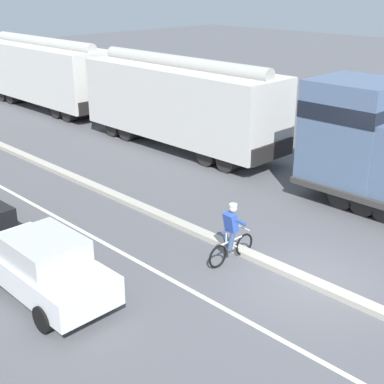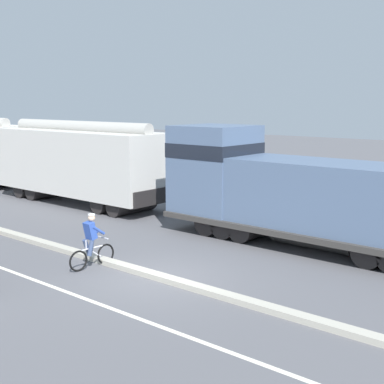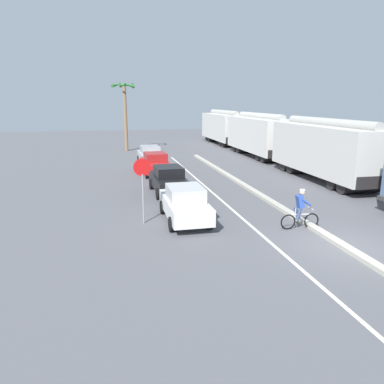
{
  "view_description": "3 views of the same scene",
  "coord_description": "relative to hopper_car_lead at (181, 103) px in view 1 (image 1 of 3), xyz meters",
  "views": [
    {
      "loc": [
        -10.54,
        -6.33,
        7.3
      ],
      "look_at": [
        -0.28,
        3.98,
        1.49
      ],
      "focal_mm": 50.0,
      "sensor_mm": 36.0,
      "label": 1
    },
    {
      "loc": [
        -10.84,
        -10.56,
        5.15
      ],
      "look_at": [
        3.25,
        1.3,
        2.01
      ],
      "focal_mm": 50.0,
      "sensor_mm": 36.0,
      "label": 2
    },
    {
      "loc": [
        -8.24,
        -11.5,
        5.26
      ],
      "look_at": [
        -4.36,
        5.95,
        0.91
      ],
      "focal_mm": 35.0,
      "sensor_mm": 36.0,
      "label": 3
    }
  ],
  "objects": [
    {
      "name": "ground_plane",
      "position": [
        -5.96,
        -10.98,
        -2.08
      ],
      "size": [
        120.0,
        120.0,
        0.0
      ],
      "primitive_type": "plane",
      "color": "#56565B"
    },
    {
      "name": "median_curb",
      "position": [
        -5.96,
        -4.98,
        -2.0
      ],
      "size": [
        0.36,
        36.0,
        0.16
      ],
      "primitive_type": "cube",
      "color": "#B2AD9E",
      "rests_on": "ground"
    },
    {
      "name": "parked_car_white",
      "position": [
        -11.02,
        -6.69,
        -1.26
      ],
      "size": [
        1.84,
        4.2,
        1.62
      ],
      "color": "silver",
      "rests_on": "ground"
    },
    {
      "name": "hopper_car_middle",
      "position": [
        0.0,
        11.6,
        0.0
      ],
      "size": [
        2.9,
        10.6,
        4.18
      ],
      "color": "silver",
      "rests_on": "ground"
    },
    {
      "name": "cyclist",
      "position": [
        -6.51,
        -8.79,
        -1.26
      ],
      "size": [
        1.71,
        0.48,
        1.71
      ],
      "color": "black",
      "rests_on": "ground"
    },
    {
      "name": "lane_stripe",
      "position": [
        -8.36,
        -4.98,
        -2.07
      ],
      "size": [
        0.14,
        36.0,
        0.01
      ],
      "primitive_type": "cube",
      "color": "silver",
      "rests_on": "ground"
    },
    {
      "name": "hopper_car_lead",
      "position": [
        0.0,
        0.0,
        0.0
      ],
      "size": [
        2.9,
        10.6,
        4.18
      ],
      "color": "beige",
      "rests_on": "ground"
    }
  ]
}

